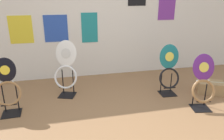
{
  "coord_description": "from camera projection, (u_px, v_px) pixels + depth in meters",
  "views": [
    {
      "loc": [
        -0.74,
        -2.32,
        1.76
      ],
      "look_at": [
        0.04,
        1.03,
        0.55
      ],
      "focal_mm": 35.0,
      "sensor_mm": 36.0,
      "label": 1
    }
  ],
  "objects": [
    {
      "name": "ground_plane",
      "position": [
        127.0,
        135.0,
        2.87
      ],
      "size": [
        14.0,
        14.0,
        0.0
      ],
      "primitive_type": "plane",
      "color": "#8E6642"
    },
    {
      "name": "wall_back",
      "position": [
        96.0,
        16.0,
        4.6
      ],
      "size": [
        8.0,
        0.07,
        2.6
      ],
      "color": "silver",
      "rests_on": "ground_plane"
    },
    {
      "name": "toilet_seat_display_jazz_black",
      "position": [
        8.0,
        88.0,
        3.24
      ],
      "size": [
        0.38,
        0.29,
        0.89
      ],
      "color": "black",
      "rests_on": "ground_plane"
    },
    {
      "name": "toilet_seat_display_teal_sax",
      "position": [
        169.0,
        71.0,
        3.92
      ],
      "size": [
        0.39,
        0.3,
        0.92
      ],
      "color": "black",
      "rests_on": "ground_plane"
    },
    {
      "name": "toilet_seat_display_purple_note",
      "position": [
        203.0,
        84.0,
        3.42
      ],
      "size": [
        0.4,
        0.34,
        0.88
      ],
      "color": "black",
      "rests_on": "ground_plane"
    },
    {
      "name": "toilet_seat_display_white_plain",
      "position": [
        66.0,
        70.0,
        3.85
      ],
      "size": [
        0.46,
        0.39,
        1.0
      ],
      "color": "black",
      "rests_on": "ground_plane"
    },
    {
      "name": "storage_box",
      "position": [
        210.0,
        87.0,
        4.07
      ],
      "size": [
        0.54,
        0.48,
        0.22
      ],
      "color": "#A37F51",
      "rests_on": "ground_plane"
    }
  ]
}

